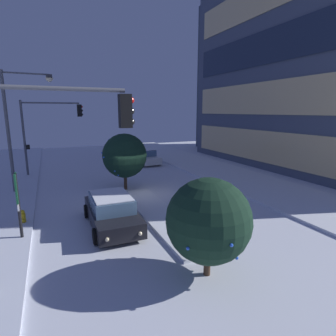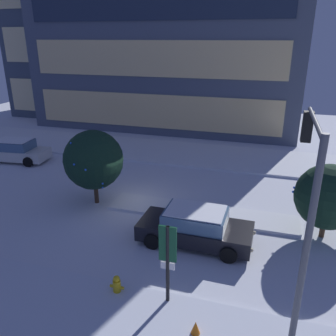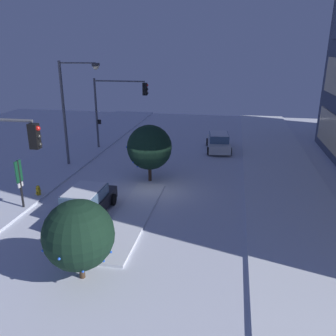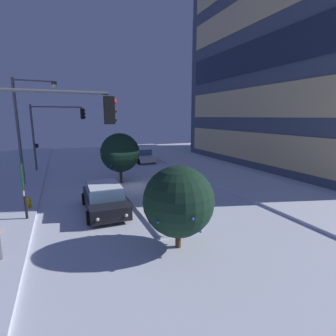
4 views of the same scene
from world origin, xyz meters
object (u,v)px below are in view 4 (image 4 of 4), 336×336
Objects in this scene: car_far at (141,155)px; car_near at (104,198)px; traffic_light_corner_near_right at (44,140)px; traffic_light_corner_near_left at (54,126)px; street_lamp_arched at (29,117)px; decorated_tree_left_of_median at (178,201)px; fire_hydrant at (29,204)px; decorated_tree_median at (120,153)px; parking_info_sign at (23,186)px.

car_near is at bearing 149.65° from car_far.
car_near is 15.30m from car_far.
traffic_light_corner_near_left is at bearing 89.70° from traffic_light_corner_near_right.
car_far is 12.69m from street_lamp_arched.
car_near is 5.57m from decorated_tree_left_of_median.
fire_hydrant is 0.19× the size of decorated_tree_median.
parking_info_sign is (-3.72, -1.26, -2.41)m from traffic_light_corner_near_right.
street_lamp_arched reaches higher than parking_info_sign.
decorated_tree_left_of_median is (5.07, 1.99, 1.16)m from car_near.
car_far is 9.43m from decorated_tree_median.
traffic_light_corner_near_right is 8.17× the size of fire_hydrant.
decorated_tree_median reaches higher than decorated_tree_left_of_median.
car_far reaches higher than fire_hydrant.
car_near is 1.46× the size of decorated_tree_left_of_median.
traffic_light_corner_near_left reaches higher than car_far.
decorated_tree_left_of_median is at bearing 40.19° from fire_hydrant.
parking_info_sign is (12.46, -1.34, -2.39)m from traffic_light_corner_near_left.
traffic_light_corner_near_right reaches higher than car_near.
traffic_light_corner_near_left is at bearing -168.53° from car_near.
traffic_light_corner_near_right is 10.54m from decorated_tree_median.
traffic_light_corner_near_left is at bearing 69.82° from street_lamp_arched.
car_far is at bearing 167.25° from decorated_tree_left_of_median.
traffic_light_corner_near_right is 6.79m from fire_hydrant.
fire_hydrant is 7.35m from decorated_tree_median.
traffic_light_corner_near_left is at bearing 83.88° from parking_info_sign.
traffic_light_corner_near_left is (-12.51, -2.36, 3.47)m from car_near.
car_far is at bearing 54.29° from parking_info_sign.
car_near is 0.62× the size of street_lamp_arched.
car_near is at bearing -66.36° from street_lamp_arched.
decorated_tree_median is (-3.87, 5.93, 1.97)m from fire_hydrant.
fire_hydrant is 2.24m from parking_info_sign.
decorated_tree_median is at bearing 159.90° from car_near.
car_far is at bearing 153.50° from decorated_tree_median.
street_lamp_arched reaches higher than car_far.
traffic_light_corner_near_right is at bearing 147.54° from car_far.
parking_info_sign is (-0.05, -3.71, 1.08)m from car_near.
decorated_tree_left_of_median is (5.12, 5.69, 0.08)m from parking_info_sign.
car_far is 6.39× the size of fire_hydrant.
parking_info_sign is (1.72, 0.08, 1.44)m from fire_hydrant.
car_far is 1.46× the size of decorated_tree_left_of_median.
car_far is 0.78× the size of traffic_light_corner_near_right.
parking_info_sign reaches higher than fire_hydrant.
car_near is at bearing -79.30° from traffic_light_corner_near_left.
street_lamp_arched is 2.01× the size of decorated_tree_median.
traffic_light_corner_near_right is at bearing -71.28° from parking_info_sign.
decorated_tree_median is at bearing 179.15° from decorated_tree_left_of_median.
traffic_light_corner_near_right is 1.59× the size of decorated_tree_median.
car_near is 0.78× the size of traffic_light_corner_near_right.
decorated_tree_median reaches higher than parking_info_sign.
parking_info_sign is 8.11m from decorated_tree_median.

